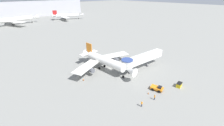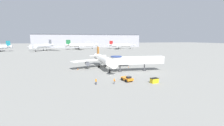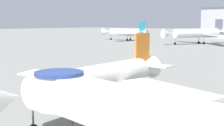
% 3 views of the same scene
% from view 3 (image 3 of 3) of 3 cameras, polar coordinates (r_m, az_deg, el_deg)
% --- Properties ---
extents(ground_plane, '(800.00, 800.00, 0.00)m').
position_cam_3_polar(ground_plane, '(33.71, -1.83, -9.58)').
color(ground_plane, gray).
extents(main_airplane, '(26.86, 25.32, 8.47)m').
position_cam_3_polar(main_airplane, '(34.55, -2.28, -2.99)').
color(main_airplane, white).
rests_on(main_airplane, ground_plane).
extents(jet_bridge, '(20.45, 5.01, 5.82)m').
position_cam_3_polar(jet_bridge, '(21.46, 0.66, -8.07)').
color(jet_bridge, silver).
rests_on(jet_bridge, ground_plane).
extents(traffic_cone_port_wing, '(0.49, 0.49, 0.81)m').
position_cam_3_polar(traffic_cone_port_wing, '(42.20, -13.67, -5.74)').
color(traffic_cone_port_wing, black).
rests_on(traffic_cone_port_wing, ground_plane).
extents(background_jet_teal_tail, '(28.16, 26.66, 10.25)m').
position_cam_3_polar(background_jet_teal_tail, '(168.21, 2.58, 5.65)').
color(background_jet_teal_tail, silver).
rests_on(background_jet_teal_tail, ground_plane).
extents(background_jet_gray_tail, '(34.40, 32.04, 11.26)m').
position_cam_3_polar(background_jet_gray_tail, '(145.92, 15.42, 5.27)').
color(background_jet_gray_tail, silver).
rests_on(background_jet_gray_tail, ground_plane).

